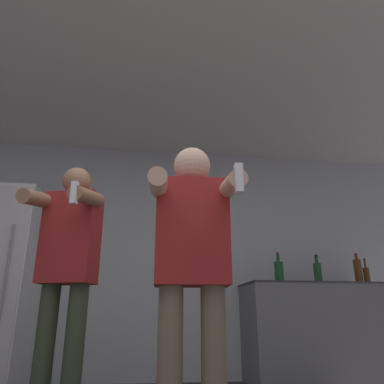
{
  "coord_description": "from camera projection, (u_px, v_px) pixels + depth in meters",
  "views": [
    {
      "loc": [
        -0.02,
        -1.4,
        0.59
      ],
      "look_at": [
        0.24,
        0.58,
        1.28
      ],
      "focal_mm": 35.0,
      "sensor_mm": 36.0,
      "label": 1
    }
  ],
  "objects": [
    {
      "name": "person_woman_foreground",
      "position": [
        192.0,
        256.0,
        1.97
      ],
      "size": [
        0.49,
        0.55,
        1.54
      ],
      "color": "#75664C",
      "rests_on": "ground_plane"
    },
    {
      "name": "bottle_green_wine",
      "position": [
        279.0,
        271.0,
        3.89
      ],
      "size": [
        0.09,
        0.09,
        0.32
      ],
      "color": "#194723",
      "rests_on": "counter"
    },
    {
      "name": "counter",
      "position": [
        328.0,
        332.0,
        3.83
      ],
      "size": [
        1.71,
        0.66,
        0.96
      ],
      "color": "slate",
      "rests_on": "ground_plane"
    },
    {
      "name": "ceiling_slab",
      "position": [
        152.0,
        81.0,
        3.27
      ],
      "size": [
        7.0,
        3.31,
        0.05
      ],
      "color": "silver",
      "rests_on": "wall_back"
    },
    {
      "name": "bottle_dark_rum",
      "position": [
        367.0,
        275.0,
        4.0
      ],
      "size": [
        0.06,
        0.06,
        0.27
      ],
      "color": "#563314",
      "rests_on": "counter"
    },
    {
      "name": "bottle_amber_bourbon",
      "position": [
        358.0,
        271.0,
        4.0
      ],
      "size": [
        0.08,
        0.08,
        0.33
      ],
      "color": "#563314",
      "rests_on": "counter"
    },
    {
      "name": "wall_back",
      "position": [
        144.0,
        256.0,
        4.18
      ],
      "size": [
        7.0,
        0.06,
        2.55
      ],
      "color": "#B2B7BC",
      "rests_on": "ground_plane"
    },
    {
      "name": "person_man_side",
      "position": [
        68.0,
        260.0,
        2.46
      ],
      "size": [
        0.52,
        0.55,
        1.63
      ],
      "color": "#38422D",
      "rests_on": "ground_plane"
    },
    {
      "name": "bottle_red_label",
      "position": [
        318.0,
        272.0,
        3.94
      ],
      "size": [
        0.08,
        0.08,
        0.3
      ],
      "color": "#194723",
      "rests_on": "counter"
    }
  ]
}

